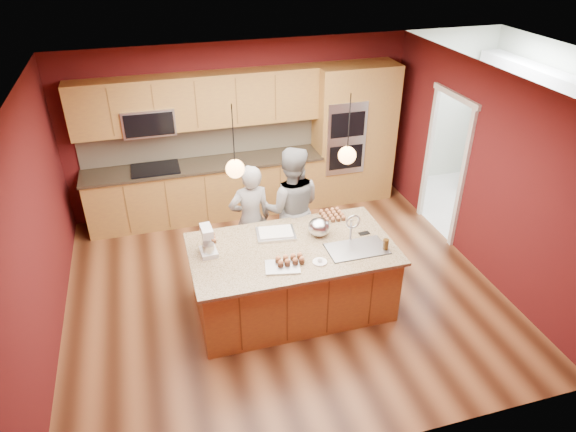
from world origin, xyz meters
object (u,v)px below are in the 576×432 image
object	(u,v)px
island	(293,277)
person_right	(291,208)
person_left	(251,220)
stand_mixer	(208,242)
mixing_bowl	(319,227)

from	to	relation	value
island	person_right	world-z (taller)	person_right
person_left	person_right	world-z (taller)	person_right
stand_mixer	mixing_bowl	world-z (taller)	stand_mixer
island	stand_mixer	xyz separation A→B (m)	(-0.99, 0.16, 0.59)
person_left	mixing_bowl	world-z (taller)	person_left
person_left	stand_mixer	bearing A→B (deg)	43.96
stand_mixer	mixing_bowl	size ratio (longest dim) A/B	1.29
person_right	person_left	bearing A→B (deg)	14.55
island	mixing_bowl	world-z (taller)	island
person_left	mixing_bowl	distance (m)	1.05
island	mixing_bowl	distance (m)	0.69
island	mixing_bowl	xyz separation A→B (m)	(0.38, 0.19, 0.54)
island	stand_mixer	world-z (taller)	island
stand_mixer	person_right	bearing A→B (deg)	29.26
island	person_right	bearing A→B (deg)	75.50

